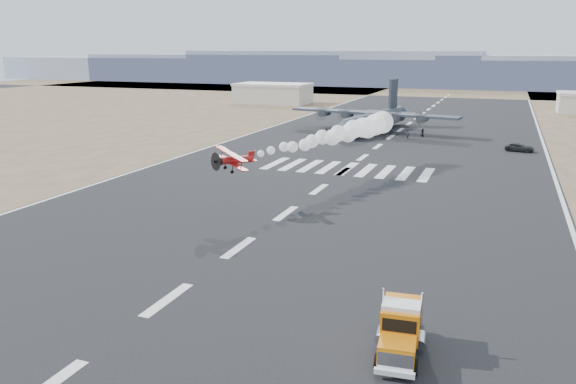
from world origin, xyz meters
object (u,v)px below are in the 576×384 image
Objects in this scene: semi_truck at (400,328)px; support_vehicle at (520,148)px; crew_d at (331,130)px; crew_f at (390,133)px; crew_e at (423,132)px; aerobatic_biplane at (233,160)px; crew_h at (357,130)px; crew_c at (361,133)px; crew_a at (408,134)px; crew_b at (326,132)px; crew_g at (387,130)px; hangar_left at (273,93)px; transport_aircraft at (375,119)px.

support_vehicle is (7.70, 77.11, -0.90)m from semi_truck.
crew_f is at bearing -5.90° from crew_d.
crew_e is at bearing 67.89° from support_vehicle.
support_vehicle is (30.31, 54.08, -5.46)m from aerobatic_biplane.
crew_c is at bearing 24.30° from crew_h.
crew_b is (-16.89, -1.88, -0.13)m from crew_a.
crew_g is at bearing 96.46° from semi_truck.
hangar_left is at bearing -147.22° from crew_h.
crew_h is (5.28, 5.09, 0.09)m from crew_b.
semi_truck is at bearing -76.88° from crew_d.
aerobatic_biplane is 63.51m from crew_f.
crew_g reaches higher than support_vehicle.
aerobatic_biplane is 3.46× the size of crew_b.
crew_f is (5.14, 63.08, -5.28)m from aerobatic_biplane.
aerobatic_biplane is at bearing 161.25° from support_vehicle.
semi_truck reaches higher than crew_b.
transport_aircraft is 20.56× the size of crew_a.
crew_f is 0.99× the size of crew_g.
support_vehicle is at bearing -19.50° from crew_d.
crew_e is 0.89× the size of crew_g.
crew_d is at bearing 104.06° from semi_truck.
aerobatic_biplane reaches higher than support_vehicle.
crew_g is (-5.29, 4.91, -0.05)m from crew_a.
support_vehicle is at bearing 171.23° from crew_f.
crew_h reaches higher than crew_f.
semi_truck is 1.46× the size of support_vehicle.
semi_truck is at bearing 11.87° from crew_h.
crew_g reaches higher than crew_d.
crew_c is (-0.74, 61.10, -5.33)m from aerobatic_biplane.
crew_e is (19.24, 3.25, 0.01)m from crew_d.
transport_aircraft is 24.45× the size of crew_e.
crew_e is (2.28, 5.01, -0.15)m from crew_a.
aerobatic_biplane is 61.34m from crew_c.
crew_b is at bearing -118.85° from crew_e.
semi_truck is 1.32× the size of aerobatic_biplane.
semi_truck reaches higher than support_vehicle.
aerobatic_biplane reaches higher than crew_d.
transport_aircraft is 8.57m from crew_c.
crew_b is 0.91× the size of crew_g.
crew_h reaches higher than crew_b.
crew_e is (19.17, 6.90, -0.02)m from crew_b.
transport_aircraft is 8.11m from crew_f.
semi_truck is 3.93× the size of crew_a.
crew_a is 1.05× the size of crew_h.
transport_aircraft reaches higher than support_vehicle.
transport_aircraft is 23.90× the size of crew_b.
crew_g is (50.48, -57.02, -2.53)m from hangar_left.
crew_g is at bearing -55.07° from crew_f.
semi_truck is 4.42× the size of crew_c.
crew_b is at bearing -50.21° from crew_h.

